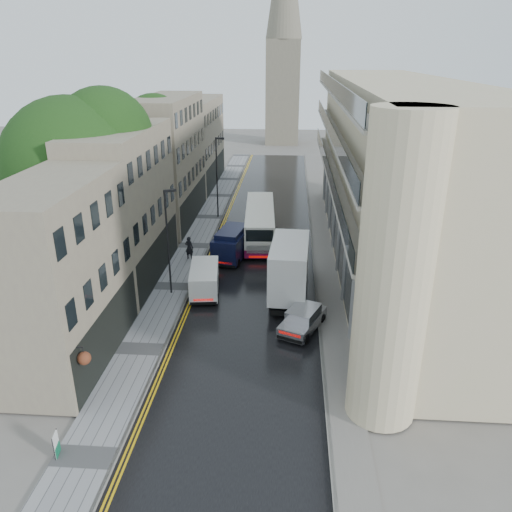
% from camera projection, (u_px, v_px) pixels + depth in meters
% --- Properties ---
extents(road, '(9.00, 85.00, 0.02)m').
position_uv_depth(road, '(261.00, 248.00, 43.68)').
color(road, black).
rests_on(road, ground).
extents(left_sidewalk, '(2.70, 85.00, 0.12)m').
position_uv_depth(left_sidewalk, '(195.00, 246.00, 44.06)').
color(left_sidewalk, gray).
rests_on(left_sidewalk, ground).
extents(right_sidewalk, '(1.80, 85.00, 0.12)m').
position_uv_depth(right_sidewalk, '(323.00, 249.00, 43.30)').
color(right_sidewalk, slate).
rests_on(right_sidewalk, ground).
extents(old_shop_row, '(4.50, 56.00, 12.00)m').
position_uv_depth(old_shop_row, '(157.00, 173.00, 44.35)').
color(old_shop_row, gray).
rests_on(old_shop_row, ground).
extents(modern_block, '(8.00, 40.00, 14.00)m').
position_uv_depth(modern_block, '(391.00, 176.00, 38.95)').
color(modern_block, beige).
rests_on(modern_block, ground).
extents(church_spire, '(6.40, 6.40, 40.00)m').
position_uv_depth(church_spire, '(284.00, 27.00, 86.34)').
color(church_spire, '#746D5C').
rests_on(church_spire, ground).
extents(tree_near, '(10.56, 10.56, 13.89)m').
position_uv_depth(tree_near, '(77.00, 191.00, 34.97)').
color(tree_near, black).
rests_on(tree_near, ground).
extents(tree_far, '(9.24, 9.24, 12.46)m').
position_uv_depth(tree_far, '(136.00, 163.00, 47.22)').
color(tree_far, black).
rests_on(tree_far, ground).
extents(cream_bus, '(3.12, 11.02, 2.97)m').
position_uv_depth(cream_bus, '(246.00, 235.00, 42.54)').
color(cream_bus, silver).
rests_on(cream_bus, road).
extents(white_lorry, '(2.83, 8.17, 4.23)m').
position_uv_depth(white_lorry, '(271.00, 278.00, 32.83)').
color(white_lorry, silver).
rests_on(white_lorry, road).
extents(silver_hatchback, '(3.15, 4.32, 1.48)m').
position_uv_depth(silver_hatchback, '(281.00, 326.00, 29.85)').
color(silver_hatchback, '#A1A0A5').
rests_on(silver_hatchback, road).
extents(white_van, '(2.45, 4.66, 2.01)m').
position_uv_depth(white_van, '(190.00, 290.00, 33.76)').
color(white_van, white).
rests_on(white_van, road).
extents(navy_van, '(2.99, 5.55, 2.69)m').
position_uv_depth(navy_van, '(214.00, 249.00, 39.84)').
color(navy_van, black).
rests_on(navy_van, road).
extents(pedestrian, '(0.81, 0.64, 1.94)m').
position_uv_depth(pedestrian, '(189.00, 248.00, 40.81)').
color(pedestrian, black).
rests_on(pedestrian, left_sidewalk).
extents(lamp_post_near, '(0.84, 0.52, 7.44)m').
position_uv_depth(lamp_post_near, '(168.00, 244.00, 34.00)').
color(lamp_post_near, black).
rests_on(lamp_post_near, left_sidewalk).
extents(lamp_post_far, '(0.93, 0.33, 8.07)m').
position_uv_depth(lamp_post_far, '(217.00, 178.00, 50.20)').
color(lamp_post_far, black).
rests_on(lamp_post_far, left_sidewalk).
extents(estate_sign, '(0.18, 0.64, 1.05)m').
position_uv_depth(estate_sign, '(56.00, 445.00, 20.99)').
color(estate_sign, white).
rests_on(estate_sign, left_sidewalk).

